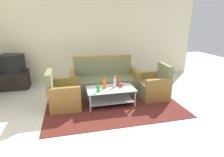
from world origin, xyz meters
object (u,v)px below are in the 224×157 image
object	(u,v)px
couch	(104,81)
cup	(121,85)
bottle_orange	(104,84)
armchair_right	(154,86)
tv_stand	(14,80)
armchair_left	(64,95)
coffee_table	(111,94)
bottle_green	(98,88)
television	(11,63)
bottle_brown	(118,81)
bottle_clear	(115,83)

from	to	relation	value
couch	cup	bearing A→B (deg)	110.17
bottle_orange	cup	size ratio (longest dim) A/B	2.84
couch	cup	xyz separation A→B (m)	(0.25, -0.76, 0.14)
armchair_right	tv_stand	distance (m)	3.96
armchair_left	cup	size ratio (longest dim) A/B	8.50
armchair_left	coffee_table	xyz separation A→B (m)	(1.06, -0.13, -0.02)
bottle_green	television	world-z (taller)	television
couch	bottle_green	xyz separation A→B (m)	(-0.33, -0.96, 0.18)
couch	bottle_orange	bearing A→B (deg)	81.24
armchair_left	bottle_brown	bearing A→B (deg)	89.74
coffee_table	armchair_right	bearing A→B (deg)	9.19
bottle_orange	bottle_green	bearing A→B (deg)	-134.07
television	armchair_right	bearing A→B (deg)	172.38
couch	coffee_table	size ratio (longest dim) A/B	1.66
couch	armchair_left	distance (m)	1.27
couch	bottle_green	world-z (taller)	couch
coffee_table	bottle_brown	bearing A→B (deg)	31.93
bottle_orange	cup	xyz separation A→B (m)	(0.40, 0.01, -0.06)
coffee_table	bottle_brown	world-z (taller)	bottle_brown
armchair_right	coffee_table	bearing A→B (deg)	100.07
tv_stand	cup	bearing A→B (deg)	-31.12
bottle_clear	coffee_table	bearing A→B (deg)	-156.01
armchair_right	coffee_table	xyz separation A→B (m)	(-1.18, -0.19, -0.02)
tv_stand	armchair_left	bearing A→B (deg)	-47.76
armchair_left	bottle_orange	world-z (taller)	armchair_left
coffee_table	television	size ratio (longest dim) A/B	1.59
coffee_table	bottle_brown	distance (m)	0.35
couch	coffee_table	distance (m)	0.81
couch	television	size ratio (longest dim) A/B	2.64
coffee_table	bottle_brown	size ratio (longest dim) A/B	3.45
couch	bottle_clear	bearing A→B (deg)	99.92
armchair_right	couch	bearing A→B (deg)	63.22
bottle_green	cup	size ratio (longest dim) A/B	2.26
coffee_table	bottle_orange	world-z (taller)	bottle_orange
couch	armchair_right	xyz separation A→B (m)	(1.17, -0.61, -0.03)
couch	tv_stand	world-z (taller)	couch
armchair_left	cup	distance (m)	1.34
bottle_clear	tv_stand	world-z (taller)	bottle_clear
coffee_table	bottle_clear	xyz separation A→B (m)	(0.11, 0.05, 0.24)
armchair_right	cup	world-z (taller)	armchair_right
cup	tv_stand	xyz separation A→B (m)	(-2.74, 1.66, -0.20)
bottle_green	armchair_left	bearing A→B (deg)	159.31
bottle_clear	television	bearing A→B (deg)	147.58
armchair_left	bottle_green	xyz separation A→B (m)	(0.75, -0.28, 0.21)
armchair_right	television	distance (m)	3.99
coffee_table	bottle_orange	size ratio (longest dim) A/B	3.87
armchair_left	bottle_clear	size ratio (longest dim) A/B	3.11
television	bottle_brown	bearing A→B (deg)	164.27
cup	tv_stand	world-z (taller)	tv_stand
cup	coffee_table	bearing A→B (deg)	-171.01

